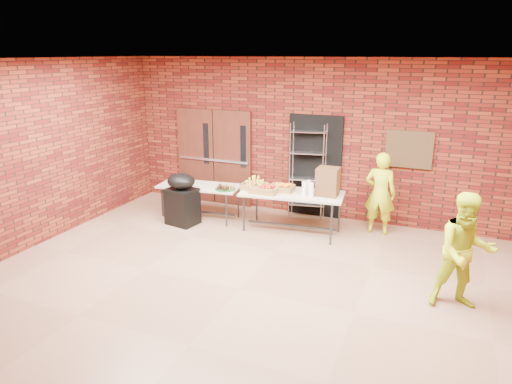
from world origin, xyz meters
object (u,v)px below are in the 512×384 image
Objects in this scene: table_left at (200,188)px; volunteer_man at (465,252)px; wire_rack at (307,171)px; covered_grill at (182,199)px; volunteer_woman at (380,193)px; table_right at (292,196)px; coffee_dispenser at (328,182)px.

volunteer_man is at bearing -25.55° from table_left.
wire_rack is 2.23m from table_left.
wire_rack is at bearing 17.28° from table_left.
volunteer_man is at bearing -3.47° from covered_grill.
volunteer_woman is 0.98× the size of volunteer_man.
table_right is 1.91× the size of covered_grill.
table_right is 3.84× the size of coffee_dispenser.
wire_rack is at bearing 122.08° from volunteer_man.
table_left is 5.22m from volunteer_man.
covered_grill is (-2.14, -1.36, -0.45)m from wire_rack.
volunteer_woman is (1.52, 0.59, 0.06)m from table_right.
table_right is 0.73m from coffee_dispenser.
volunteer_woman is (3.52, 0.54, 0.15)m from table_left.
covered_grill is 5.21m from volunteer_man.
table_left is at bearing 171.81° from table_right.
coffee_dispenser is 0.33× the size of volunteer_woman.
table_right is at bearing -7.82° from table_left.
table_left is at bearing 10.62° from volunteer_woman.
coffee_dispenser is (0.65, 0.10, 0.32)m from table_right.
table_right is at bearing 134.18° from volunteer_man.
wire_rack is 1.87× the size of covered_grill.
covered_grill reaches higher than table_right.
table_left is at bearing 144.59° from volunteer_man.
table_right is 1.24× the size of volunteer_man.
volunteer_woman is at bearing 29.05° from coffee_dispenser.
volunteer_man reaches higher than volunteer_woman.
table_left is 1.11× the size of volunteer_woman.
coffee_dispenser is at bearing 31.03° from volunteer_woman.
wire_rack reaches higher than table_left.
table_left is 1.09× the size of volunteer_man.
volunteer_woman is at bearing -24.01° from wire_rack.
covered_grill is at bearing 150.07° from volunteer_man.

